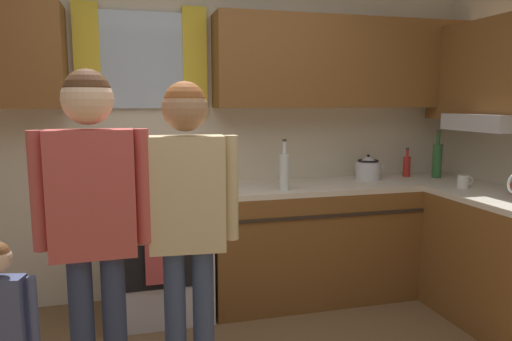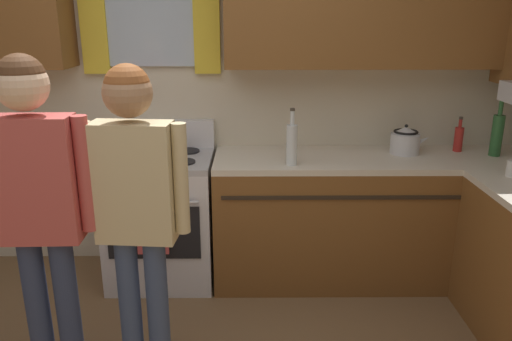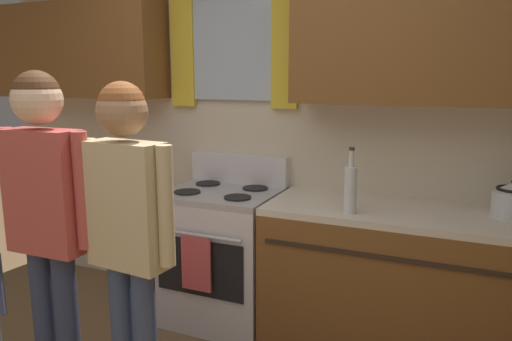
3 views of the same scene
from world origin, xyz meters
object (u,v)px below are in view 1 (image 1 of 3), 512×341
at_px(mug_ceramic_white, 464,181).
at_px(adult_in_plaid, 187,206).
at_px(bottle_sauce_red, 407,166).
at_px(bottle_wine_green, 437,160).
at_px(stove_oven, 158,250).
at_px(adult_holding_child, 93,207).
at_px(bottle_tall_clear, 284,171).
at_px(stovetop_kettle, 368,168).
at_px(small_child, 1,320).

relative_size(mug_ceramic_white, adult_in_plaid, 0.08).
bearing_deg(bottle_sauce_red, bottle_wine_green, -29.65).
bearing_deg(stove_oven, adult_holding_child, -106.52).
height_order(bottle_tall_clear, mug_ceramic_white, bottle_tall_clear).
distance_m(bottle_tall_clear, adult_holding_child, 1.55).
bearing_deg(mug_ceramic_white, adult_in_plaid, -163.02).
xyz_separation_m(stove_oven, stovetop_kettle, (1.70, 0.08, 0.53)).
xyz_separation_m(bottle_wine_green, adult_holding_child, (-2.64, -1.15, -0.00)).
relative_size(mug_ceramic_white, stovetop_kettle, 0.46).
bearing_deg(adult_holding_child, small_child, -170.21).
distance_m(stove_oven, adult_holding_child, 1.32).
relative_size(stovetop_kettle, adult_holding_child, 0.16).
bearing_deg(stove_oven, mug_ceramic_white, -11.45).
relative_size(adult_holding_child, adult_in_plaid, 1.03).
bearing_deg(adult_in_plaid, stove_oven, 95.01).
height_order(bottle_sauce_red, small_child, bottle_sauce_red).
height_order(stove_oven, stovetop_kettle, stovetop_kettle).
height_order(bottle_wine_green, mug_ceramic_white, bottle_wine_green).
xyz_separation_m(adult_holding_child, small_child, (-0.39, -0.07, -0.46)).
distance_m(adult_holding_child, adult_in_plaid, 0.44).
height_order(stove_oven, bottle_wine_green, bottle_wine_green).
bearing_deg(adult_holding_child, stove_oven, 73.48).
bearing_deg(bottle_tall_clear, mug_ceramic_white, -10.91).
xyz_separation_m(bottle_sauce_red, bottle_wine_green, (0.21, -0.12, 0.06)).
bearing_deg(stove_oven, bottle_tall_clear, -12.24).
height_order(stove_oven, bottle_tall_clear, bottle_tall_clear).
relative_size(bottle_sauce_red, adult_holding_child, 0.15).
xyz_separation_m(mug_ceramic_white, small_child, (-2.93, -0.76, -0.36)).
bearing_deg(stove_oven, bottle_sauce_red, 3.75).
xyz_separation_m(mug_ceramic_white, adult_in_plaid, (-2.10, -0.64, 0.07)).
bearing_deg(stovetop_kettle, bottle_tall_clear, -161.50).
height_order(bottle_tall_clear, stovetop_kettle, bottle_tall_clear).
relative_size(bottle_tall_clear, small_child, 0.39).
bearing_deg(adult_in_plaid, bottle_tall_clear, 48.36).
distance_m(bottle_sauce_red, stovetop_kettle, 0.40).
distance_m(stovetop_kettle, adult_in_plaid, 1.98).
distance_m(bottle_sauce_red, small_child, 3.15).
bearing_deg(mug_ceramic_white, small_child, -165.47).
relative_size(stove_oven, bottle_wine_green, 2.79).
relative_size(bottle_tall_clear, adult_holding_child, 0.22).
bearing_deg(bottle_wine_green, small_child, -158.02).
xyz_separation_m(stovetop_kettle, small_child, (-2.43, -1.28, -0.41)).
xyz_separation_m(bottle_sauce_red, bottle_tall_clear, (-1.20, -0.33, 0.05)).
bearing_deg(adult_holding_child, bottle_wine_green, 23.65).
bearing_deg(mug_ceramic_white, stove_oven, 168.55).
bearing_deg(bottle_wine_green, stovetop_kettle, 174.43).
distance_m(adult_in_plaid, small_child, 0.94).
bearing_deg(small_child, mug_ceramic_white, 14.53).
bearing_deg(adult_holding_child, bottle_sauce_red, 27.67).
height_order(stove_oven, adult_holding_child, adult_holding_child).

